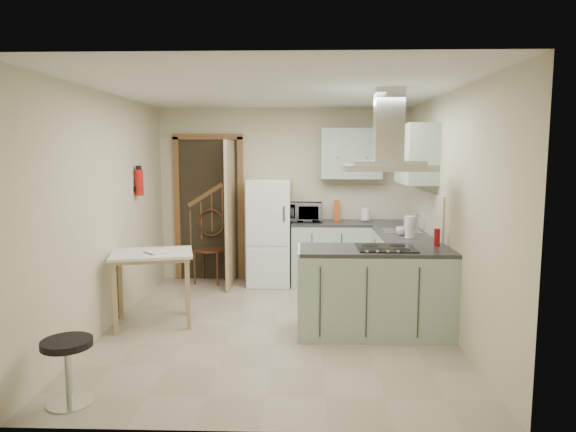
{
  "coord_description": "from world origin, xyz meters",
  "views": [
    {
      "loc": [
        0.29,
        -5.35,
        1.89
      ],
      "look_at": [
        0.11,
        0.45,
        1.15
      ],
      "focal_mm": 32.0,
      "sensor_mm": 36.0,
      "label": 1
    }
  ],
  "objects_px": {
    "fridge": "(269,232)",
    "extractor_hood": "(388,168)",
    "bentwood_chair": "(210,250)",
    "stool": "(68,371)",
    "microwave": "(305,212)",
    "drop_leaf_table": "(153,288)",
    "peninsula": "(375,291)"
  },
  "relations": [
    {
      "from": "peninsula",
      "to": "microwave",
      "type": "xyz_separation_m",
      "value": [
        -0.72,
        2.0,
        0.58
      ]
    },
    {
      "from": "extractor_hood",
      "to": "bentwood_chair",
      "type": "relative_size",
      "value": 0.94
    },
    {
      "from": "fridge",
      "to": "extractor_hood",
      "type": "xyz_separation_m",
      "value": [
        1.32,
        -1.98,
        0.97
      ]
    },
    {
      "from": "peninsula",
      "to": "stool",
      "type": "xyz_separation_m",
      "value": [
        -2.49,
        -1.57,
        -0.2
      ]
    },
    {
      "from": "extractor_hood",
      "to": "drop_leaf_table",
      "type": "xyz_separation_m",
      "value": [
        -2.48,
        0.22,
        -1.32
      ]
    },
    {
      "from": "fridge",
      "to": "drop_leaf_table",
      "type": "relative_size",
      "value": 1.75
    },
    {
      "from": "extractor_hood",
      "to": "fridge",
      "type": "bearing_deg",
      "value": 123.79
    },
    {
      "from": "extractor_hood",
      "to": "bentwood_chair",
      "type": "xyz_separation_m",
      "value": [
        -2.19,
        2.05,
        -1.24
      ]
    },
    {
      "from": "stool",
      "to": "microwave",
      "type": "xyz_separation_m",
      "value": [
        1.78,
        3.57,
        0.78
      ]
    },
    {
      "from": "stool",
      "to": "microwave",
      "type": "relative_size",
      "value": 1.05
    },
    {
      "from": "drop_leaf_table",
      "to": "stool",
      "type": "height_order",
      "value": "drop_leaf_table"
    },
    {
      "from": "stool",
      "to": "bentwood_chair",
      "type": "bearing_deg",
      "value": 83.57
    },
    {
      "from": "drop_leaf_table",
      "to": "microwave",
      "type": "distance_m",
      "value": 2.51
    },
    {
      "from": "bentwood_chair",
      "to": "extractor_hood",
      "type": "bearing_deg",
      "value": -32.85
    },
    {
      "from": "bentwood_chair",
      "to": "microwave",
      "type": "relative_size",
      "value": 2.0
    },
    {
      "from": "bentwood_chair",
      "to": "peninsula",
      "type": "bearing_deg",
      "value": -34.19
    },
    {
      "from": "extractor_hood",
      "to": "drop_leaf_table",
      "type": "bearing_deg",
      "value": 174.82
    },
    {
      "from": "fridge",
      "to": "microwave",
      "type": "relative_size",
      "value": 3.14
    },
    {
      "from": "fridge",
      "to": "microwave",
      "type": "xyz_separation_m",
      "value": [
        0.51,
        0.02,
        0.28
      ]
    },
    {
      "from": "drop_leaf_table",
      "to": "microwave",
      "type": "height_order",
      "value": "microwave"
    },
    {
      "from": "microwave",
      "to": "drop_leaf_table",
      "type": "bearing_deg",
      "value": -131.24
    },
    {
      "from": "stool",
      "to": "drop_leaf_table",
      "type": "bearing_deg",
      "value": 86.31
    },
    {
      "from": "fridge",
      "to": "microwave",
      "type": "height_order",
      "value": "fridge"
    },
    {
      "from": "extractor_hood",
      "to": "bentwood_chair",
      "type": "height_order",
      "value": "extractor_hood"
    },
    {
      "from": "fridge",
      "to": "peninsula",
      "type": "distance_m",
      "value": 2.35
    },
    {
      "from": "extractor_hood",
      "to": "drop_leaf_table",
      "type": "relative_size",
      "value": 1.05
    },
    {
      "from": "fridge",
      "to": "drop_leaf_table",
      "type": "xyz_separation_m",
      "value": [
        -1.15,
        -1.76,
        -0.35
      ]
    },
    {
      "from": "stool",
      "to": "microwave",
      "type": "distance_m",
      "value": 4.06
    },
    {
      "from": "fridge",
      "to": "extractor_hood",
      "type": "distance_m",
      "value": 2.57
    },
    {
      "from": "extractor_hood",
      "to": "bentwood_chair",
      "type": "distance_m",
      "value": 3.24
    },
    {
      "from": "drop_leaf_table",
      "to": "microwave",
      "type": "xyz_separation_m",
      "value": [
        1.66,
        1.78,
        0.63
      ]
    },
    {
      "from": "bentwood_chair",
      "to": "stool",
      "type": "bearing_deg",
      "value": -86.13
    }
  ]
}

